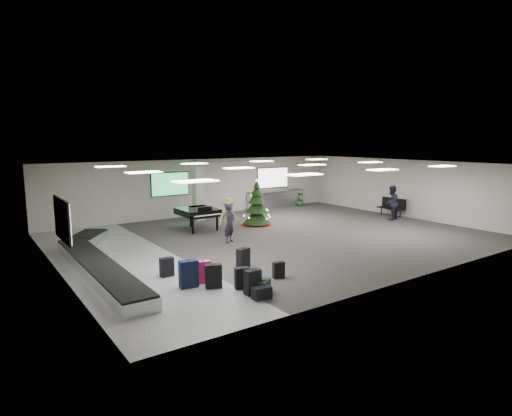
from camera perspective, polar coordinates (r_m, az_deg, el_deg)
ground at (r=19.09m, az=2.83°, el=-3.88°), size 18.00×18.00×0.00m
room_envelope at (r=19.02m, az=0.74°, el=3.20°), size 18.02×14.02×3.21m
baggage_carousel at (r=15.59m, az=-20.58°, el=-6.63°), size 2.28×9.71×0.43m
service_counter at (r=27.18m, az=2.62°, el=1.18°), size 4.05×0.65×1.08m
suitcase_0 at (r=12.10m, az=-0.46°, el=-9.85°), size 0.47×0.27×0.73m
suitcase_1 at (r=12.55m, az=-1.90°, el=-9.33°), size 0.46×0.34×0.65m
pink_suitcase at (r=13.10m, az=-7.06°, el=-8.46°), size 0.50×0.38×0.71m
suitcase_3 at (r=14.50m, az=-1.72°, el=-6.69°), size 0.50×0.35×0.70m
navy_suitcase at (r=12.77m, az=-8.97°, el=-8.68°), size 0.57×0.38×0.84m
suitcase_5 at (r=12.66m, az=-5.69°, el=-9.02°), size 0.54×0.42×0.73m
green_duffel at (r=12.24m, az=0.97°, el=-10.45°), size 0.61×0.55×0.39m
suitcase_7 at (r=13.50m, az=3.04°, el=-8.25°), size 0.39×0.26×0.54m
suitcase_8 at (r=13.90m, az=-11.81°, el=-7.71°), size 0.42×0.24×0.63m
black_duffel at (r=11.83m, az=0.77°, el=-11.24°), size 0.54×0.33×0.36m
christmas_tree at (r=21.58m, az=0.10°, el=-0.16°), size 1.67×1.67×2.38m
grand_piano at (r=20.62m, az=-7.71°, el=-0.55°), size 1.66×2.11×1.21m
bench at (r=25.40m, az=17.69°, el=0.27°), size 0.56×1.62×1.03m
traveler_a at (r=17.93m, az=-3.55°, el=-2.06°), size 0.71×0.64×1.64m
traveler_b at (r=19.10m, az=-3.62°, el=-1.22°), size 1.16×0.70×1.74m
traveler_bench at (r=24.10m, az=17.61°, el=0.67°), size 1.07×0.93×1.87m
potted_plant_left at (r=25.40m, az=-0.07°, el=0.36°), size 0.60×0.61×0.86m
potted_plant_right at (r=28.01m, az=5.83°, el=1.16°), size 0.70×0.70×0.89m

